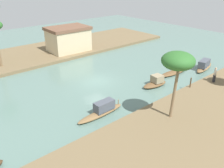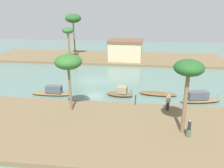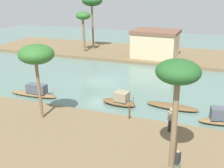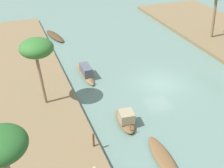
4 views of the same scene
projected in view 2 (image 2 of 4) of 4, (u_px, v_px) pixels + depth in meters
river_water at (95, 80)px, 34.72m from camera, size 73.56×73.56×0.00m
riverbank_left at (65, 126)px, 21.49m from camera, size 45.47×11.23×0.43m
riverbank_right at (108, 58)px, 47.81m from camera, size 45.47×11.23×0.43m
sampan_with_red_awning at (158, 94)px, 29.17m from camera, size 4.68×1.52×0.39m
sampan_foreground at (52, 92)px, 29.05m from camera, size 4.99×1.04×1.27m
sampan_upstream_small at (121, 93)px, 28.81m from camera, size 3.34×1.61×1.29m
sampan_near_left_bank at (199, 98)px, 26.98m from camera, size 4.84×2.06×1.35m
person_on_near_bank at (168, 103)px, 24.02m from camera, size 0.47×0.43×1.75m
person_by_mooring at (189, 130)px, 19.26m from camera, size 0.44×0.46×1.54m
mooring_post at (135, 100)px, 25.39m from camera, size 0.14×0.14×1.13m
palm_tree_left_near at (68, 63)px, 22.51m from camera, size 2.62×2.62×5.83m
palm_tree_left_far at (189, 70)px, 18.36m from camera, size 2.36×2.36×6.34m
palm_tree_right_tall at (68, 32)px, 44.28m from camera, size 2.18×2.18×6.02m
palm_tree_right_short at (73, 19)px, 45.91m from camera, size 3.13×3.13×8.30m
riverside_building at (125, 50)px, 44.55m from camera, size 6.52×4.81×3.79m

